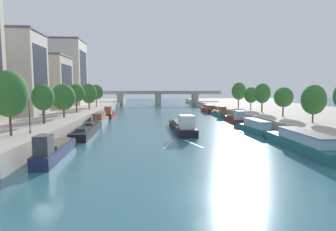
{
  "coord_description": "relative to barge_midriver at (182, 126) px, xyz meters",
  "views": [
    {
      "loc": [
        -4.57,
        -19.31,
        7.89
      ],
      "look_at": [
        0.0,
        43.58,
        1.67
      ],
      "focal_mm": 29.16,
      "sensor_mm": 36.0,
      "label": 1
    }
  ],
  "objects": [
    {
      "name": "moored_boat_right_lone",
      "position": [
        14.09,
        26.81,
        -0.12
      ],
      "size": [
        2.05,
        11.61,
        3.08
      ],
      "color": "#23666B",
      "rests_on": "ground"
    },
    {
      "name": "bridge_far",
      "position": [
        -1.71,
        77.71,
        3.33
      ],
      "size": [
        58.92,
        4.4,
        6.88
      ],
      "color": "gray",
      "rests_on": "ground"
    },
    {
      "name": "quay_left",
      "position": [
        -37.17,
        24.44,
        0.09
      ],
      "size": [
        36.0,
        170.0,
        2.22
      ],
      "primitive_type": "cube",
      "color": "#B7AD9E",
      "rests_on": "ground"
    },
    {
      "name": "tree_left_midway",
      "position": [
        -23.15,
        -4.69,
        5.46
      ],
      "size": [
        3.45,
        3.45,
        6.41
      ],
      "color": "brown",
      "rests_on": "quay_left"
    },
    {
      "name": "moored_boat_left_midway",
      "position": [
        -16.79,
        26.41,
        -0.08
      ],
      "size": [
        2.48,
        12.33,
        3.19
      ],
      "color": "maroon",
      "rests_on": "ground"
    },
    {
      "name": "moored_boat_right_upstream",
      "position": [
        13.35,
        -16.95,
        0.04
      ],
      "size": [
        3.5,
        16.43,
        2.54
      ],
      "color": "#23666B",
      "rests_on": "ground"
    },
    {
      "name": "tree_left_past_mid",
      "position": [
        -22.97,
        5.24,
        5.22
      ],
      "size": [
        4.59,
        4.59,
        6.59
      ],
      "color": "brown",
      "rests_on": "quay_left"
    },
    {
      "name": "moored_boat_left_downstream",
      "position": [
        -16.9,
        -18.77,
        -0.03
      ],
      "size": [
        2.35,
        12.0,
        3.27
      ],
      "color": "#1E284C",
      "rests_on": "ground"
    },
    {
      "name": "tree_left_by_lamp",
      "position": [
        -23.18,
        15.74,
        5.8
      ],
      "size": [
        3.95,
        3.95,
        6.75
      ],
      "color": "brown",
      "rests_on": "quay_left"
    },
    {
      "name": "building_left_corner",
      "position": [
        -36.78,
        50.39,
        12.58
      ],
      "size": [
        15.47,
        12.7,
        22.73
      ],
      "color": "beige",
      "rests_on": "quay_left"
    },
    {
      "name": "tree_right_far",
      "position": [
        21.09,
        13.9,
        5.74
      ],
      "size": [
        3.73,
        3.73,
        6.95
      ],
      "color": "brown",
      "rests_on": "quay_right"
    },
    {
      "name": "tree_right_nearest",
      "position": [
        21.22,
        31.49,
        6.11
      ],
      "size": [
        4.23,
        4.23,
        7.57
      ],
      "color": "brown",
      "rests_on": "quay_right"
    },
    {
      "name": "building_left_far_end",
      "position": [
        -36.78,
        31.12,
        8.79
      ],
      "size": [
        14.96,
        12.79,
        15.16
      ],
      "color": "#B2A38E",
      "rests_on": "quay_left"
    },
    {
      "name": "tree_left_end_of_row",
      "position": [
        -22.87,
        -16.01,
        6.24
      ],
      "size": [
        4.34,
        4.34,
        7.85
      ],
      "color": "brown",
      "rests_on": "quay_left"
    },
    {
      "name": "moored_boat_left_end",
      "position": [
        -16.94,
        -2.56,
        -0.37
      ],
      "size": [
        3.24,
        15.55,
        2.36
      ],
      "color": "black",
      "rests_on": "ground"
    },
    {
      "name": "tree_right_end_of_row",
      "position": [
        21.07,
        -6.57,
        5.04
      ],
      "size": [
        3.92,
        3.92,
        6.33
      ],
      "color": "brown",
      "rests_on": "quay_right"
    },
    {
      "name": "tree_right_by_lamp",
      "position": [
        21.33,
        21.73,
        5.15
      ],
      "size": [
        3.65,
        3.65,
        6.09
      ],
      "color": "brown",
      "rests_on": "quay_right"
    },
    {
      "name": "barge_midriver",
      "position": [
        0.0,
        0.0,
        0.0
      ],
      "size": [
        3.51,
        17.41,
        3.46
      ],
      "color": "black",
      "rests_on": "ground"
    },
    {
      "name": "tree_left_distant",
      "position": [
        -22.61,
        37.55,
        5.81
      ],
      "size": [
        4.37,
        4.37,
        6.94
      ],
      "color": "brown",
      "rests_on": "quay_left"
    },
    {
      "name": "moored_boat_right_gap_after",
      "position": [
        13.18,
        -1.89,
        -0.06
      ],
      "size": [
        2.77,
        12.64,
        2.32
      ],
      "color": "#23666B",
      "rests_on": "ground"
    },
    {
      "name": "moored_boat_left_gap_after",
      "position": [
        -17.21,
        12.33,
        0.03
      ],
      "size": [
        2.52,
        11.7,
        2.53
      ],
      "color": "gray",
      "rests_on": "ground"
    },
    {
      "name": "tree_right_midway",
      "position": [
        21.13,
        3.65,
        5.13
      ],
      "size": [
        3.75,
        3.75,
        5.97
      ],
      "color": "brown",
      "rests_on": "quay_right"
    },
    {
      "name": "moored_boat_right_second",
      "position": [
        13.83,
        40.78,
        0.03
      ],
      "size": [
        2.67,
        13.5,
        2.52
      ],
      "color": "maroon",
      "rests_on": "ground"
    },
    {
      "name": "ground_plane",
      "position": [
        -1.71,
        -30.56,
        -1.02
      ],
      "size": [
        400.0,
        400.0,
        0.0
      ],
      "primitive_type": "plane",
      "color": "#336675"
    },
    {
      "name": "lamppost_left_bank",
      "position": [
        -21.37,
        -14.24,
        3.84
      ],
      "size": [
        0.28,
        0.28,
        4.83
      ],
      "color": "black",
      "rests_on": "quay_left"
    },
    {
      "name": "quay_right",
      "position": [
        33.74,
        24.44,
        0.09
      ],
      "size": [
        36.0,
        170.0,
        2.22
      ],
      "primitive_type": "cube",
      "color": "#B7AD9E",
      "rests_on": "ground"
    },
    {
      "name": "tree_left_second",
      "position": [
        -22.46,
        26.15,
        5.53
      ],
      "size": [
        4.26,
        4.26,
        7.06
      ],
      "color": "brown",
      "rests_on": "quay_left"
    },
    {
      "name": "moored_boat_right_far",
      "position": [
        14.06,
        12.3,
        -0.13
      ],
      "size": [
        2.76,
        11.98,
        3.04
      ],
      "color": "maroon",
      "rests_on": "ground"
    },
    {
      "name": "building_left_middle",
      "position": [
        -36.78,
        11.2,
        10.18
      ],
      "size": [
        15.42,
        9.71,
        17.94
      ],
      "color": "#BCB2A8",
      "rests_on": "quay_left"
    },
    {
      "name": "wake_behind_barge",
      "position": [
        -1.65,
        -11.81,
        -1.01
      ],
      "size": [
        5.6,
        5.93,
        0.03
      ],
      "color": "#A5D1DB",
      "rests_on": "ground"
    }
  ]
}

